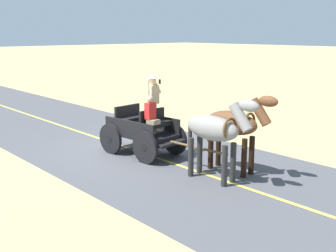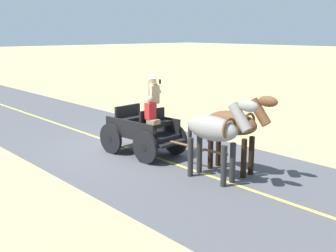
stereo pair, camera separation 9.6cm
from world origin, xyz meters
TOP-DOWN VIEW (x-y plane):
  - ground_plane at (0.00, 0.00)m, footprint 200.00×200.00m
  - road_surface at (0.00, 0.00)m, footprint 6.21×160.00m
  - road_centre_stripe at (0.00, 0.00)m, footprint 0.12×160.00m
  - horse_drawn_carriage at (0.02, 0.88)m, footprint 1.65×4.52m
  - horse_near_side at (-0.72, 3.85)m, footprint 0.70×2.14m
  - horse_off_side at (0.16, 3.94)m, footprint 0.67×2.14m

SIDE VIEW (x-z plane):
  - ground_plane at x=0.00m, z-range 0.00..0.00m
  - road_surface at x=0.00m, z-range 0.00..0.01m
  - road_centre_stripe at x=0.00m, z-range 0.01..0.01m
  - horse_drawn_carriage at x=0.02m, z-range -0.43..2.07m
  - horse_near_side at x=-0.72m, z-range 0.22..2.43m
  - horse_off_side at x=0.16m, z-range 0.22..2.43m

